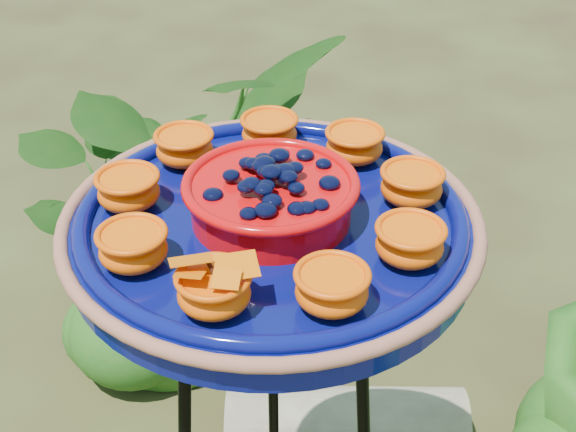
# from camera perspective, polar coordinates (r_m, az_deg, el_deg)

# --- Properties ---
(feeder_dish) EXTENTS (0.61, 0.61, 0.12)m
(feeder_dish) POSITION_cam_1_polar(r_m,az_deg,el_deg) (0.99, -1.20, -0.21)
(feeder_dish) COLOR #070B54
(feeder_dish) RESTS_ON tripod_stand
(driftwood_log) EXTENTS (0.60, 0.30, 0.19)m
(driftwood_log) POSITION_cam_1_polar(r_m,az_deg,el_deg) (2.00, 4.10, -14.68)
(driftwood_log) COLOR tan
(driftwood_log) RESTS_ON ground
(shrub_back_left) EXTENTS (1.04, 1.07, 0.92)m
(shrub_back_left) POSITION_cam_1_polar(r_m,az_deg,el_deg) (2.10, -8.67, 0.79)
(shrub_back_left) COLOR #1B5516
(shrub_back_left) RESTS_ON ground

